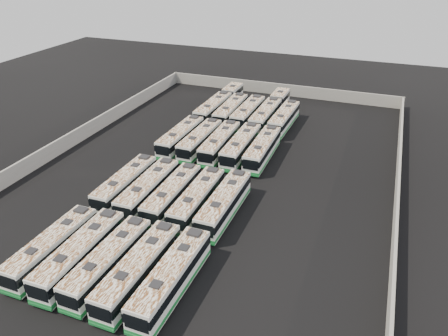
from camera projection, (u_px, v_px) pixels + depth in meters
ground at (207, 180)px, 54.77m from camera, size 140.00×140.00×0.00m
perimeter_wall at (207, 173)px, 54.26m from camera, size 45.20×73.20×2.20m
bus_front_far_left at (52, 247)px, 40.42m from camera, size 2.38×10.83×3.05m
bus_front_left at (81, 254)px, 39.48m from camera, size 2.52×11.30×3.17m
bus_front_center at (109, 262)px, 38.58m from camera, size 2.54×11.05×3.10m
bus_front_right at (139, 270)px, 37.58m from camera, size 2.55×11.35×3.19m
bus_front_far_right at (172, 278)px, 36.71m from camera, size 2.49×11.30×3.18m
bus_midfront_far_left at (126, 184)px, 50.85m from camera, size 2.36×10.93×3.08m
bus_midfront_left at (148, 189)px, 49.65m from camera, size 2.55×11.26×3.16m
bus_midfront_center at (172, 194)px, 48.73m from camera, size 2.40×10.95×3.08m
bus_midfront_right at (197, 199)px, 47.82m from camera, size 2.42×10.99×3.09m
bus_midfront_far_right at (224, 204)px, 46.93m from camera, size 2.43×11.26×3.17m
bus_midback_far_left at (181, 137)px, 62.75m from camera, size 2.48×11.14×3.13m
bus_midback_left at (200, 140)px, 61.85m from camera, size 2.45×10.91×3.06m
bus_midback_center at (220, 143)px, 60.87m from camera, size 2.58×11.16×3.13m
bus_midback_right at (241, 146)px, 59.95m from camera, size 2.45×11.26×3.17m
bus_midback_far_right at (262, 149)px, 59.11m from camera, size 2.46×11.11×3.12m
bus_back_far_left at (220, 103)px, 75.49m from camera, size 2.60×17.47×3.16m
bus_back_left at (231, 111)px, 72.14m from camera, size 2.59×11.30×3.17m
bus_back_center at (248, 113)px, 71.30m from camera, size 2.48×11.29×3.17m
bus_back_right at (270, 110)px, 72.63m from camera, size 2.48×17.31×3.14m
bus_back_far_right at (284, 119)px, 69.21m from camera, size 2.59×11.04×3.09m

